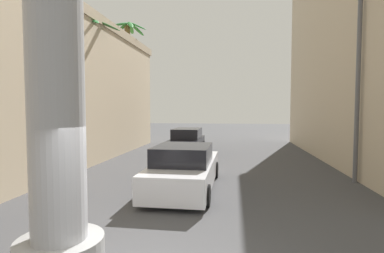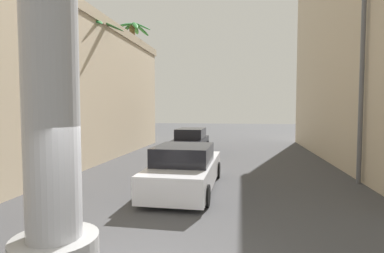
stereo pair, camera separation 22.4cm
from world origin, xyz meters
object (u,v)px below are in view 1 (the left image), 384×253
at_px(car_far, 187,142).
at_px(street_lamp, 345,64).
at_px(car_lead, 185,169).
at_px(palm_tree_far_left, 131,73).
at_px(palm_tree_mid_left, 90,69).

bearing_deg(car_far, street_lamp, -43.02).
xyz_separation_m(street_lamp, car_lead, (-5.76, -1.83, -3.75)).
height_order(street_lamp, car_lead, street_lamp).
distance_m(car_lead, palm_tree_far_left, 13.82).
relative_size(street_lamp, car_lead, 1.40).
relative_size(car_lead, car_far, 1.17).
bearing_deg(car_far, palm_tree_far_left, 145.99).
relative_size(palm_tree_far_left, palm_tree_mid_left, 1.21).
relative_size(street_lamp, palm_tree_far_left, 0.80).
bearing_deg(car_lead, palm_tree_mid_left, 140.37).
relative_size(car_lead, palm_tree_mid_left, 0.69).
height_order(car_lead, palm_tree_far_left, palm_tree_far_left).
distance_m(street_lamp, car_lead, 7.11).
height_order(street_lamp, palm_tree_mid_left, palm_tree_mid_left).
distance_m(car_far, palm_tree_mid_left, 7.08).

